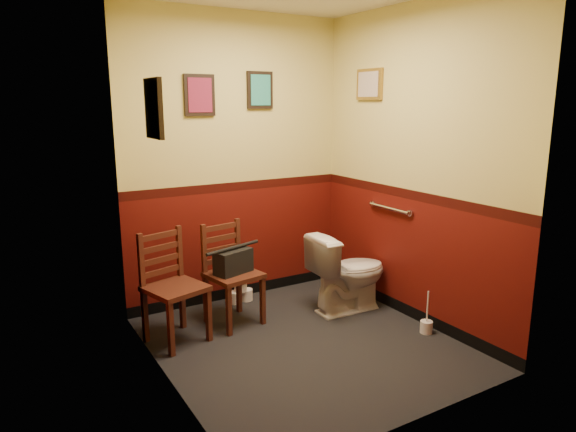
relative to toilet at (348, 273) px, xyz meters
name	(u,v)px	position (x,y,z in m)	size (l,w,h in m)	color
floor	(304,344)	(-0.72, -0.38, -0.36)	(2.20, 2.40, 0.00)	black
wall_back	(236,161)	(-0.72, 0.82, 0.99)	(2.20, 2.70, 0.00)	#4E0E09
wall_front	(424,203)	(-0.72, -1.58, 0.99)	(2.20, 2.70, 0.00)	#4E0E09
wall_left	(160,189)	(-1.82, -0.38, 0.99)	(2.40, 2.70, 0.00)	#4E0E09
wall_right	(414,167)	(0.38, -0.38, 0.99)	(2.40, 2.70, 0.00)	#4E0E09
grab_bar	(389,208)	(0.35, -0.13, 0.59)	(0.05, 0.56, 0.06)	silver
framed_print_back_a	(200,95)	(-1.07, 0.80, 1.59)	(0.28, 0.04, 0.36)	black
framed_print_back_b	(260,90)	(-0.47, 0.80, 1.64)	(0.26, 0.04, 0.34)	black
framed_print_left	(154,109)	(-1.80, -0.28, 1.49)	(0.04, 0.30, 0.38)	black
framed_print_right	(369,84)	(0.36, 0.22, 1.69)	(0.04, 0.34, 0.28)	olive
toilet	(348,273)	(0.00, 0.00, 0.00)	(0.41, 0.74, 0.72)	white
toilet_brush	(426,326)	(0.27, -0.73, -0.30)	(0.10, 0.10, 0.37)	silver
chair_left	(173,287)	(-1.58, 0.23, 0.09)	(0.52, 0.52, 0.90)	#401D13
chair_right	(231,274)	(-1.03, 0.31, 0.08)	(0.48, 0.48, 0.88)	#401D13
handbag	(233,261)	(-1.03, 0.27, 0.20)	(0.36, 0.25, 0.24)	black
tp_stack	(240,283)	(-0.77, 0.68, -0.17)	(0.25, 0.15, 0.44)	silver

